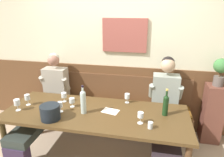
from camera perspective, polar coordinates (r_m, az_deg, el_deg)
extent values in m
cube|color=beige|center=(3.33, -0.14, 9.14)|extent=(6.80, 0.08, 2.80)
cube|color=#9A4D45|center=(3.20, 3.59, 12.14)|extent=(0.70, 0.04, 0.52)
cube|color=brown|center=(3.54, -0.31, -4.85)|extent=(6.80, 0.03, 1.08)
cube|color=brown|center=(3.49, -1.08, -11.14)|extent=(2.66, 0.42, 0.44)
cube|color=brown|center=(3.37, -1.11, -7.56)|extent=(2.61, 0.39, 0.05)
cube|color=brown|center=(3.44, -0.44, -2.43)|extent=(2.66, 0.04, 0.45)
cube|color=#4D371C|center=(2.64, -4.67, -9.82)|extent=(2.36, 0.88, 0.04)
cylinder|color=#48371C|center=(3.05, -27.97, -16.01)|extent=(0.07, 0.07, 0.69)
cylinder|color=#513020|center=(3.54, -20.51, -9.71)|extent=(0.07, 0.07, 0.69)
cylinder|color=#4D341B|center=(3.09, 18.46, -14.02)|extent=(0.07, 0.07, 0.69)
cube|color=#2C3430|center=(3.20, -20.14, -11.12)|extent=(0.32, 1.17, 0.11)
cube|color=#9F988B|center=(3.55, -15.60, -1.53)|extent=(0.38, 0.22, 0.56)
sphere|color=#A97361|center=(3.41, -16.32, 5.10)|extent=(0.19, 0.19, 0.19)
sphere|color=beige|center=(3.43, -16.16, 5.59)|extent=(0.18, 0.18, 0.18)
cylinder|color=#9F988B|center=(3.60, -18.86, -1.03)|extent=(0.08, 0.20, 0.27)
cylinder|color=#9F988B|center=(3.41, -12.91, -1.56)|extent=(0.08, 0.20, 0.27)
cube|color=#342930|center=(2.79, 14.81, -15.39)|extent=(0.33, 1.17, 0.11)
cube|color=gray|center=(3.18, 14.89, -3.89)|extent=(0.39, 0.23, 0.56)
sphere|color=tan|center=(3.03, 15.61, 3.65)|extent=(0.21, 0.21, 0.21)
sphere|color=black|center=(3.05, 15.63, 4.25)|extent=(0.19, 0.19, 0.19)
cylinder|color=gray|center=(3.12, 11.17, -3.42)|extent=(0.08, 0.20, 0.27)
cylinder|color=gray|center=(3.15, 18.74, -3.90)|extent=(0.08, 0.20, 0.27)
cylinder|color=black|center=(2.54, -17.16, -9.14)|extent=(0.24, 0.24, 0.18)
cylinder|color=#183618|center=(2.59, 14.94, -7.88)|extent=(0.07, 0.07, 0.22)
sphere|color=#183618|center=(2.54, 15.18, -5.48)|extent=(0.07, 0.07, 0.07)
cylinder|color=#183618|center=(2.52, 15.29, -4.33)|extent=(0.03, 0.03, 0.09)
cylinder|color=gold|center=(2.49, 15.40, -3.13)|extent=(0.03, 0.03, 0.02)
cylinder|color=silver|center=(2.57, -8.14, -7.13)|extent=(0.07, 0.07, 0.26)
sphere|color=silver|center=(2.51, -8.29, -4.25)|extent=(0.07, 0.07, 0.07)
cylinder|color=silver|center=(2.49, -8.35, -3.26)|extent=(0.03, 0.03, 0.08)
cylinder|color=black|center=(2.47, -8.40, -2.23)|extent=(0.03, 0.03, 0.02)
cylinder|color=silver|center=(2.97, -13.36, -6.36)|extent=(0.06, 0.06, 0.00)
cylinder|color=silver|center=(2.95, -13.41, -5.77)|extent=(0.01, 0.01, 0.06)
cylinder|color=silver|center=(2.93, -13.52, -4.60)|extent=(0.08, 0.08, 0.07)
cylinder|color=silver|center=(3.03, -22.67, -6.88)|extent=(0.06, 0.06, 0.00)
cylinder|color=silver|center=(3.01, -22.77, -6.19)|extent=(0.01, 0.01, 0.08)
cylinder|color=silver|center=(2.98, -22.96, -4.89)|extent=(0.07, 0.07, 0.07)
cylinder|color=#EBD578|center=(2.99, -22.90, -5.32)|extent=(0.06, 0.06, 0.02)
cylinder|color=silver|center=(2.93, -25.10, -8.13)|extent=(0.07, 0.07, 0.00)
cylinder|color=silver|center=(2.91, -25.21, -7.45)|extent=(0.01, 0.01, 0.07)
cylinder|color=silver|center=(2.88, -25.42, -6.10)|extent=(0.08, 0.08, 0.08)
cylinder|color=#E9E37A|center=(2.89, -25.36, -6.53)|extent=(0.07, 0.07, 0.03)
cylinder|color=silver|center=(2.41, 8.00, -12.43)|extent=(0.07, 0.07, 0.00)
cylinder|color=silver|center=(2.39, 8.05, -11.61)|extent=(0.01, 0.01, 0.08)
cylinder|color=silver|center=(2.36, 8.13, -10.18)|extent=(0.07, 0.07, 0.06)
cylinder|color=#E6DF8F|center=(2.37, 8.10, -10.65)|extent=(0.06, 0.06, 0.02)
cylinder|color=silver|center=(2.71, -14.41, -9.11)|extent=(0.06, 0.06, 0.00)
cylinder|color=silver|center=(2.69, -14.47, -8.48)|extent=(0.01, 0.01, 0.06)
cylinder|color=silver|center=(2.66, -14.60, -7.19)|extent=(0.06, 0.06, 0.07)
cylinder|color=#DEE08B|center=(2.67, -14.55, -7.66)|extent=(0.06, 0.06, 0.02)
cylinder|color=silver|center=(2.87, 4.27, -6.80)|extent=(0.06, 0.06, 0.00)
cylinder|color=silver|center=(2.85, 4.29, -6.21)|extent=(0.01, 0.01, 0.06)
cylinder|color=silver|center=(2.83, 4.32, -5.01)|extent=(0.07, 0.07, 0.07)
cylinder|color=#E9DA87|center=(2.84, 4.31, -5.45)|extent=(0.06, 0.06, 0.02)
cylinder|color=silver|center=(2.80, -11.21, -7.82)|extent=(0.06, 0.06, 0.00)
cylinder|color=silver|center=(2.79, -11.26, -7.24)|extent=(0.01, 0.01, 0.06)
cylinder|color=silver|center=(2.76, -11.34, -6.11)|extent=(0.07, 0.07, 0.06)
cylinder|color=silver|center=(2.32, 10.85, -12.91)|extent=(0.06, 0.06, 0.08)
cube|color=white|center=(2.64, -0.46, -9.25)|extent=(0.24, 0.19, 0.00)
cube|color=brown|center=(3.48, 26.60, -8.92)|extent=(0.28, 0.28, 0.93)
cylinder|color=#5A4F4A|center=(3.28, 27.99, -0.65)|extent=(0.14, 0.14, 0.14)
cylinder|color=brown|center=(3.25, 28.30, 1.15)|extent=(0.02, 0.02, 0.08)
sphere|color=#3C763C|center=(3.22, 28.64, 3.22)|extent=(0.21, 0.21, 0.21)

